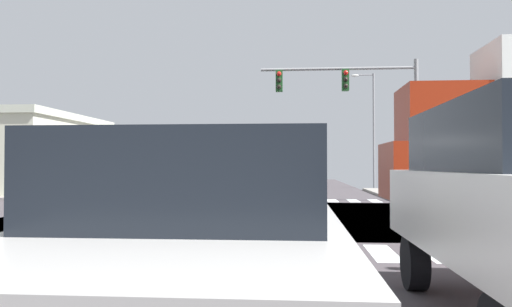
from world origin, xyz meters
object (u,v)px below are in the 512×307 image
at_px(traffic_signal_mast, 355,96).
at_px(sedan_farside_1, 205,248).
at_px(sedan_queued_3, 222,171).
at_px(sedan_crossing_2, 212,172).
at_px(street_lamp, 371,120).
at_px(sedan_trailing_4, 250,171).

height_order(traffic_signal_mast, sedan_farside_1, traffic_signal_mast).
bearing_deg(sedan_queued_3, sedan_farside_1, 98.51).
height_order(sedan_crossing_2, sedan_queued_3, same).
bearing_deg(street_lamp, sedan_queued_3, 139.44).
xyz_separation_m(sedan_queued_3, sedan_trailing_4, (3.00, -1.65, 0.00)).
height_order(sedan_farside_1, sedan_crossing_2, same).
bearing_deg(sedan_farside_1, traffic_signal_mast, 80.94).
bearing_deg(traffic_signal_mast, street_lamp, 79.29).
bearing_deg(sedan_trailing_4, street_lamp, 136.58).
relative_size(sedan_queued_3, sedan_trailing_4, 1.00).
bearing_deg(traffic_signal_mast, sedan_queued_3, 111.57).
distance_m(sedan_farside_1, sedan_trailing_4, 45.31).
distance_m(street_lamp, sedan_queued_3, 17.72).
bearing_deg(traffic_signal_mast, sedan_trailing_4, 106.66).
distance_m(street_lamp, sedan_crossing_2, 14.78).
relative_size(sedan_farside_1, sedan_queued_3, 1.00).
bearing_deg(sedan_farside_1, sedan_crossing_2, 99.67).
xyz_separation_m(sedan_farside_1, sedan_trailing_4, (-4.00, 45.13, 0.00)).
relative_size(street_lamp, sedan_crossing_2, 2.02).
bearing_deg(sedan_trailing_4, sedan_queued_3, -28.85).
height_order(traffic_signal_mast, street_lamp, street_lamp).
xyz_separation_m(traffic_signal_mast, sedan_farside_1, (-3.30, -20.72, -3.84)).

